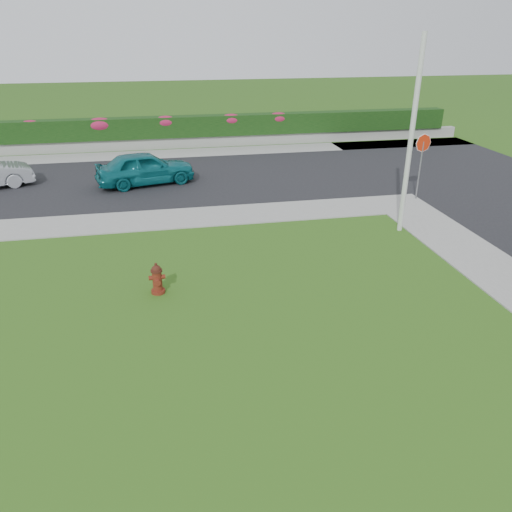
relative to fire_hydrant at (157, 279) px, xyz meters
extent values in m
plane|color=black|center=(2.16, -3.68, -0.39)|extent=(120.00, 120.00, 0.00)
cube|color=black|center=(-2.84, 10.32, -0.37)|extent=(26.00, 8.00, 0.04)
cube|color=gray|center=(-3.84, 5.32, -0.37)|extent=(24.00, 2.00, 0.04)
cube|color=gray|center=(9.16, 5.32, -0.37)|extent=(2.00, 2.00, 0.04)
cube|color=gray|center=(1.16, 15.32, -0.37)|extent=(34.00, 2.00, 0.04)
cube|color=gray|center=(1.16, 16.82, -0.09)|extent=(34.00, 0.40, 0.60)
cube|color=black|center=(1.16, 16.92, 0.76)|extent=(32.00, 0.90, 1.10)
cylinder|color=#4D0D0C|center=(0.00, 0.01, -0.35)|extent=(0.35, 0.35, 0.08)
cylinder|color=#4D0D0C|center=(0.00, 0.01, -0.04)|extent=(0.24, 0.24, 0.54)
cylinder|color=black|center=(0.00, 0.01, 0.23)|extent=(0.29, 0.29, 0.05)
sphere|color=black|center=(0.00, 0.01, 0.26)|extent=(0.24, 0.24, 0.24)
cylinder|color=black|center=(0.00, 0.01, 0.40)|extent=(0.07, 0.07, 0.07)
cylinder|color=#4D0D0C|center=(-0.16, 0.00, 0.04)|extent=(0.11, 0.12, 0.11)
cylinder|color=#4D0D0C|center=(0.15, 0.01, 0.04)|extent=(0.11, 0.12, 0.11)
cylinder|color=#4D0D0C|center=(0.01, -0.15, -0.02)|extent=(0.16, 0.13, 0.16)
imported|color=#0E656C|center=(-0.33, 9.79, 0.34)|extent=(4.35, 2.56, 1.39)
cylinder|color=silver|center=(7.95, 2.85, 2.63)|extent=(0.16, 0.16, 6.04)
cylinder|color=slate|center=(10.03, 5.75, 0.74)|extent=(0.06, 0.06, 2.25)
cylinder|color=red|center=(10.03, 5.75, 1.81)|extent=(0.65, 0.15, 0.66)
cylinder|color=white|center=(10.03, 5.75, 1.81)|extent=(0.69, 0.15, 0.70)
ellipsoid|color=#C12154|center=(-6.17, 16.82, 1.11)|extent=(1.03, 0.66, 0.51)
ellipsoid|color=#C12154|center=(-2.68, 16.82, 1.03)|extent=(1.43, 0.92, 0.72)
ellipsoid|color=#C12154|center=(0.78, 16.82, 1.06)|extent=(1.27, 0.82, 0.64)
ellipsoid|color=#C12154|center=(4.39, 16.82, 1.06)|extent=(1.25, 0.80, 0.62)
ellipsoid|color=#C12154|center=(7.11, 16.82, 1.06)|extent=(1.24, 0.80, 0.62)
camera|label=1|loc=(0.30, -11.38, 5.74)|focal=35.00mm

